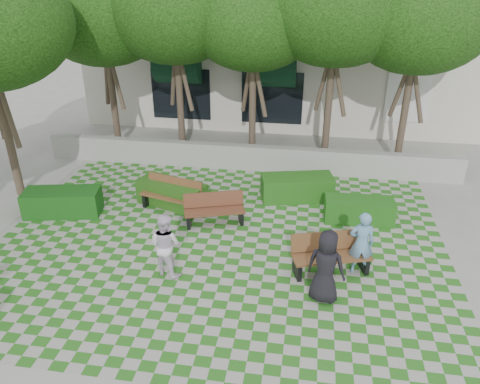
% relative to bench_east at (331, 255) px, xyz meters
% --- Properties ---
extents(ground, '(90.00, 90.00, 0.00)m').
position_rel_bench_east_xyz_m(ground, '(-2.92, -0.31, -0.48)').
color(ground, gray).
rests_on(ground, ground).
extents(lawn, '(12.00, 12.00, 0.00)m').
position_rel_bench_east_xyz_m(lawn, '(-2.92, 0.69, -0.47)').
color(lawn, '#2B721E').
rests_on(lawn, ground).
extents(retaining_wall, '(15.00, 0.36, 0.90)m').
position_rel_bench_east_xyz_m(retaining_wall, '(-2.92, 5.89, -0.03)').
color(retaining_wall, '#9E9B93').
rests_on(retaining_wall, ground).
extents(bench_east, '(1.99, 1.17, 0.99)m').
position_rel_bench_east_xyz_m(bench_east, '(0.00, 0.00, 0.00)').
color(bench_east, brown).
rests_on(bench_east, ground).
extents(bench_mid, '(1.82, 1.07, 0.91)m').
position_rel_bench_east_xyz_m(bench_mid, '(-3.28, 1.85, -0.04)').
color(bench_mid, '#59311E').
rests_on(bench_mid, ground).
extents(bench_west, '(1.96, 1.09, 0.98)m').
position_rel_bench_east_xyz_m(bench_west, '(-4.72, 2.50, -0.01)').
color(bench_west, brown).
rests_on(bench_west, ground).
extents(hedge_east, '(2.00, 0.87, 0.69)m').
position_rel_bench_east_xyz_m(hedge_east, '(0.86, 2.65, -0.13)').
color(hedge_east, '#1B5216').
rests_on(hedge_east, ground).
extents(hedge_midright, '(2.38, 1.39, 0.78)m').
position_rel_bench_east_xyz_m(hedge_midright, '(-0.99, 3.77, -0.09)').
color(hedge_midright, '#1D5316').
rests_on(hedge_midright, ground).
extents(hedge_midleft, '(2.31, 1.53, 0.75)m').
position_rel_bench_east_xyz_m(hedge_midleft, '(-4.82, 2.78, -0.10)').
color(hedge_midleft, '#1F4B14').
rests_on(hedge_midleft, ground).
extents(hedge_west, '(2.33, 1.31, 0.77)m').
position_rel_bench_east_xyz_m(hedge_west, '(-7.87, 1.68, -0.09)').
color(hedge_west, '#134713').
rests_on(hedge_west, ground).
extents(person_blue, '(0.63, 0.44, 1.66)m').
position_rel_bench_east_xyz_m(person_blue, '(0.70, 0.07, 0.35)').
color(person_blue, '#699ABF').
rests_on(person_blue, ground).
extents(person_dark, '(0.99, 0.79, 1.76)m').
position_rel_bench_east_xyz_m(person_dark, '(-0.15, -1.10, 0.40)').
color(person_dark, black).
rests_on(person_dark, ground).
extents(person_white, '(0.96, 0.86, 1.63)m').
position_rel_bench_east_xyz_m(person_white, '(-3.91, -0.70, 0.34)').
color(person_white, white).
rests_on(person_white, ground).
extents(tree_row, '(17.70, 13.40, 7.41)m').
position_rel_bench_east_xyz_m(tree_row, '(-4.78, 5.64, 4.70)').
color(tree_row, '#47382B').
rests_on(tree_row, ground).
extents(building, '(18.00, 8.92, 5.15)m').
position_rel_bench_east_xyz_m(building, '(-1.98, 13.77, 2.04)').
color(building, beige).
rests_on(building, ground).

